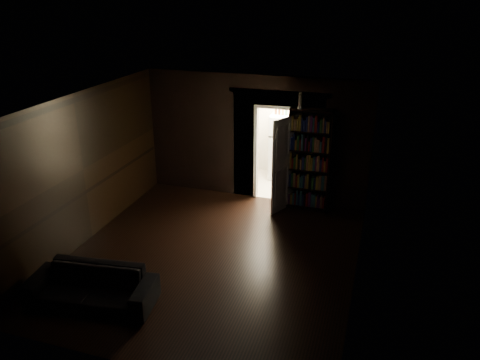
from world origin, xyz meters
name	(u,v)px	position (x,y,z in m)	size (l,w,h in m)	color
ground	(212,257)	(0.00, 0.00, 0.00)	(5.50, 5.50, 0.00)	black
room_walls	(230,150)	(-0.01, 1.07, 1.68)	(5.02, 5.61, 2.84)	black
kitchen_alcove	(288,135)	(0.50, 3.87, 1.21)	(2.20, 1.80, 2.60)	beige
sofa	(91,282)	(-1.29, -1.77, 0.37)	(1.93, 0.84, 0.74)	black
bookshelf	(309,160)	(1.25, 2.55, 1.10)	(0.90, 0.32, 2.20)	black
refrigerator	(286,146)	(0.42, 4.11, 0.82)	(0.74, 0.68, 1.65)	white
door	(285,164)	(0.78, 2.35, 1.02)	(0.85, 0.05, 2.05)	white
figurine	(300,101)	(1.00, 2.51, 2.37)	(0.11, 0.11, 0.34)	white
bottles	(286,110)	(0.42, 3.99, 1.78)	(0.63, 0.08, 0.26)	black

